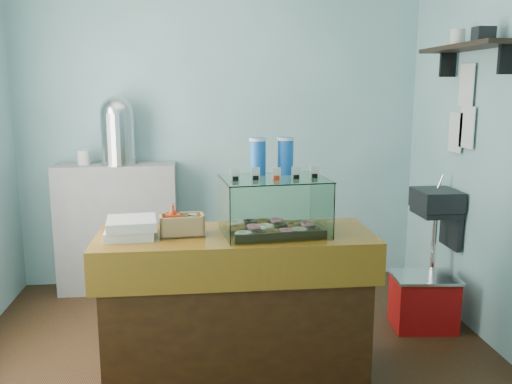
{
  "coord_description": "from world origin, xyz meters",
  "views": [
    {
      "loc": [
        -0.21,
        -3.28,
        1.73
      ],
      "look_at": [
        0.13,
        -0.15,
        1.12
      ],
      "focal_mm": 38.0,
      "sensor_mm": 36.0,
      "label": 1
    }
  ],
  "objects": [
    {
      "name": "pastry_boxes",
      "position": [
        -0.59,
        -0.26,
        0.95
      ],
      "size": [
        0.3,
        0.3,
        0.11
      ],
      "rotation": [
        0.0,
        0.0,
        0.06
      ],
      "color": "silver",
      "rests_on": "counter"
    },
    {
      "name": "back_shelf",
      "position": [
        -0.9,
        1.32,
        0.55
      ],
      "size": [
        1.0,
        0.32,
        1.1
      ],
      "primitive_type": "cube",
      "color": "gray",
      "rests_on": "ground"
    },
    {
      "name": "ground",
      "position": [
        0.0,
        0.0,
        0.0
      ],
      "size": [
        3.5,
        3.5,
        0.0
      ],
      "primitive_type": "plane",
      "color": "black",
      "rests_on": "ground"
    },
    {
      "name": "display_case",
      "position": [
        0.22,
        -0.23,
        1.07
      ],
      "size": [
        0.63,
        0.49,
        0.54
      ],
      "rotation": [
        0.0,
        0.0,
        0.1
      ],
      "color": "#321D0F",
      "rests_on": "counter"
    },
    {
      "name": "red_cooler",
      "position": [
        1.41,
        0.29,
        0.2
      ],
      "size": [
        0.48,
        0.39,
        0.4
      ],
      "rotation": [
        0.0,
        0.0,
        -0.09
      ],
      "color": "#B20E0E",
      "rests_on": "ground"
    },
    {
      "name": "coffee_urn",
      "position": [
        -0.86,
        1.31,
        1.4
      ],
      "size": [
        0.31,
        0.31,
        0.57
      ],
      "color": "silver",
      "rests_on": "back_shelf"
    },
    {
      "name": "room_shell",
      "position": [
        0.03,
        0.01,
        1.71
      ],
      "size": [
        3.54,
        3.04,
        2.82
      ],
      "color": "#6FA3A3",
      "rests_on": "ground"
    },
    {
      "name": "counter",
      "position": [
        0.0,
        -0.25,
        0.46
      ],
      "size": [
        1.6,
        0.6,
        0.9
      ],
      "color": "#3D1F0B",
      "rests_on": "ground"
    },
    {
      "name": "condiment_crate",
      "position": [
        -0.32,
        -0.25,
        0.97
      ],
      "size": [
        0.26,
        0.17,
        0.19
      ],
      "rotation": [
        0.0,
        0.0,
        0.09
      ],
      "color": "tan",
      "rests_on": "counter"
    }
  ]
}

